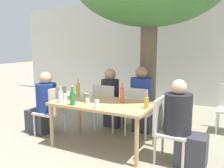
% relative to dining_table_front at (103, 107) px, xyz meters
% --- Properties ---
extents(ground_plane, '(30.00, 30.00, 0.00)m').
position_rel_dining_table_front_xyz_m(ground_plane, '(0.00, 0.00, -0.65)').
color(ground_plane, gray).
extents(cafe_building_wall, '(10.00, 0.08, 2.80)m').
position_rel_dining_table_front_xyz_m(cafe_building_wall, '(0.00, 3.54, 0.75)').
color(cafe_building_wall, beige).
rests_on(cafe_building_wall, ground_plane).
extents(dining_table_front, '(1.57, 0.87, 0.72)m').
position_rel_dining_table_front_xyz_m(dining_table_front, '(0.00, 0.00, 0.00)').
color(dining_table_front, tan).
rests_on(dining_table_front, ground_plane).
extents(patio_chair_0, '(0.44, 0.44, 0.88)m').
position_rel_dining_table_front_xyz_m(patio_chair_0, '(-1.02, 0.00, -0.15)').
color(patio_chair_0, beige).
rests_on(patio_chair_0, ground_plane).
extents(patio_chair_1, '(0.44, 0.44, 0.88)m').
position_rel_dining_table_front_xyz_m(patio_chair_1, '(1.02, 0.00, -0.15)').
color(patio_chair_1, beige).
rests_on(patio_chair_1, ground_plane).
extents(patio_chair_2, '(0.44, 0.44, 0.88)m').
position_rel_dining_table_front_xyz_m(patio_chair_2, '(-0.31, 0.67, -0.15)').
color(patio_chair_2, beige).
rests_on(patio_chair_2, ground_plane).
extents(patio_chair_3, '(0.44, 0.44, 0.88)m').
position_rel_dining_table_front_xyz_m(patio_chair_3, '(0.31, 0.67, -0.15)').
color(patio_chair_3, beige).
rests_on(patio_chair_3, ground_plane).
extents(person_seated_0, '(0.58, 0.36, 1.14)m').
position_rel_dining_table_front_xyz_m(person_seated_0, '(-1.25, -0.00, -0.13)').
color(person_seated_0, '#383842').
rests_on(person_seated_0, ground_plane).
extents(person_seated_1, '(0.59, 0.37, 1.17)m').
position_rel_dining_table_front_xyz_m(person_seated_1, '(1.25, -0.00, -0.12)').
color(person_seated_1, '#383842').
rests_on(person_seated_1, ground_plane).
extents(person_seated_2, '(0.34, 0.57, 1.17)m').
position_rel_dining_table_front_xyz_m(person_seated_2, '(-0.31, 0.90, -0.13)').
color(person_seated_2, '#383842').
rests_on(person_seated_2, ground_plane).
extents(person_seated_3, '(0.38, 0.59, 1.23)m').
position_rel_dining_table_front_xyz_m(person_seated_3, '(0.31, 0.89, -0.09)').
color(person_seated_3, '#383842').
rests_on(person_seated_3, ground_plane).
extents(soda_bottle_0, '(0.06, 0.06, 0.33)m').
position_rel_dining_table_front_xyz_m(soda_bottle_0, '(0.26, 0.13, 0.20)').
color(soda_bottle_0, '#DB4C2D').
rests_on(soda_bottle_0, dining_table_front).
extents(green_bottle_1, '(0.07, 0.07, 0.29)m').
position_rel_dining_table_front_xyz_m(green_bottle_1, '(-0.32, -0.35, 0.19)').
color(green_bottle_1, '#287A38').
rests_on(green_bottle_1, dining_table_front).
extents(oil_cruet_2, '(0.07, 0.07, 0.23)m').
position_rel_dining_table_front_xyz_m(oil_cruet_2, '(0.72, -0.02, 0.16)').
color(oil_cruet_2, gold).
rests_on(oil_cruet_2, dining_table_front).
extents(oil_cruet_3, '(0.07, 0.07, 0.28)m').
position_rel_dining_table_front_xyz_m(oil_cruet_3, '(-0.70, 0.32, 0.18)').
color(oil_cruet_3, gold).
rests_on(oil_cruet_3, dining_table_front).
extents(water_bottle_4, '(0.08, 0.08, 0.25)m').
position_rel_dining_table_front_xyz_m(water_bottle_4, '(-0.59, -0.30, 0.17)').
color(water_bottle_4, silver).
rests_on(water_bottle_4, dining_table_front).
extents(drinking_glass_0, '(0.08, 0.08, 0.11)m').
position_rel_dining_table_front_xyz_m(drinking_glass_0, '(-0.34, 0.18, 0.13)').
color(drinking_glass_0, white).
rests_on(drinking_glass_0, dining_table_front).
extents(drinking_glass_1, '(0.08, 0.08, 0.12)m').
position_rel_dining_table_front_xyz_m(drinking_glass_1, '(-0.58, -0.21, 0.13)').
color(drinking_glass_1, white).
rests_on(drinking_glass_1, dining_table_front).
extents(drinking_glass_2, '(0.07, 0.07, 0.10)m').
position_rel_dining_table_front_xyz_m(drinking_glass_2, '(-0.46, 0.10, 0.13)').
color(drinking_glass_2, silver).
rests_on(drinking_glass_2, dining_table_front).
extents(drinking_glass_3, '(0.07, 0.07, 0.12)m').
position_rel_dining_table_front_xyz_m(drinking_glass_3, '(0.09, -0.34, 0.14)').
color(drinking_glass_3, white).
rests_on(drinking_glass_3, dining_table_front).
extents(drinking_glass_4, '(0.07, 0.07, 0.08)m').
position_rel_dining_table_front_xyz_m(drinking_glass_4, '(-0.18, -0.16, 0.12)').
color(drinking_glass_4, silver).
rests_on(drinking_glass_4, dining_table_front).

